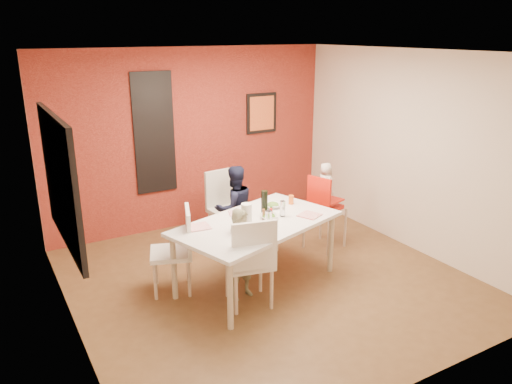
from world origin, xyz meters
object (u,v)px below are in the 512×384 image
chair_far (225,203)px  toddler (325,184)px  paper_towel_roll (247,215)px  child_far (235,208)px  chair_left (178,246)px  wine_bottle (264,203)px  high_chair (324,205)px  child_near (242,254)px  dining_table (257,227)px  chair_near (251,258)px

chair_far → toddler: toddler is taller
paper_towel_roll → child_far: bearing=69.1°
chair_left → wine_bottle: bearing=99.3°
paper_towel_roll → chair_left: bearing=148.4°
high_chair → chair_left: bearing=74.7°
chair_far → child_near: 1.57m
chair_far → paper_towel_roll: (-0.42, -1.39, 0.35)m
chair_far → wine_bottle: size_ratio=3.45×
child_far → paper_towel_roll: child_far is taller
dining_table → wine_bottle: wine_bottle is taller
child_near → wine_bottle: wine_bottle is taller
wine_bottle → paper_towel_roll: size_ratio=1.11×
child_near → child_far: (0.55, 1.22, 0.07)m
wine_bottle → chair_far: bearing=87.3°
child_near → toddler: bearing=11.2°
wine_bottle → paper_towel_roll: 0.43m
child_far → wine_bottle: 0.98m
child_far → wine_bottle: size_ratio=3.91×
chair_near → toddler: bearing=-139.2°
high_chair → wine_bottle: size_ratio=3.48×
chair_far → chair_left: bearing=-145.3°
high_chair → child_far: (-1.06, 0.61, -0.04)m
toddler → paper_towel_roll: bearing=113.7°
chair_near → chair_left: (-0.54, 0.76, -0.03)m
chair_left → child_near: bearing=67.6°
chair_far → child_near: child_near is taller
toddler → wine_bottle: toddler is taller
dining_table → chair_far: size_ratio=2.05×
wine_bottle → high_chair: bearing=15.0°
dining_table → chair_near: size_ratio=2.06×
dining_table → child_far: bearing=76.3°
chair_left → dining_table: bearing=88.2°
high_chair → child_near: (-1.61, -0.61, -0.11)m
toddler → child_far: bearing=65.5°
child_far → paper_towel_roll: size_ratio=4.36×
toddler → dining_table: bearing=113.0°
wine_bottle → chair_near: bearing=-131.6°
chair_far → child_near: bearing=-116.9°
chair_near → child_near: bearing=-82.0°
chair_left → child_near: child_near is taller
toddler → chair_near: bearing=122.2°
child_far → paper_towel_roll: bearing=68.8°
chair_far → child_far: bearing=-94.4°
dining_table → chair_far: chair_far is taller
child_near → wine_bottle: (0.48, 0.31, 0.43)m
child_near → child_far: 1.34m
chair_far → chair_near: bearing=-114.8°
chair_far → wine_bottle: wine_bottle is taller
high_chair → paper_towel_roll: paper_towel_roll is taller
child_near → paper_towel_roll: paper_towel_roll is taller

